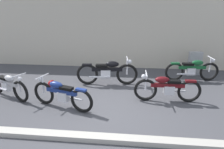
{
  "coord_description": "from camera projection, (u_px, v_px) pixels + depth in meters",
  "views": [
    {
      "loc": [
        0.75,
        -4.93,
        2.84
      ],
      "look_at": [
        0.1,
        1.47,
        0.55
      ],
      "focal_mm": 32.24,
      "sensor_mm": 36.0,
      "label": 1
    }
  ],
  "objects": [
    {
      "name": "motorcycle_maroon",
      "position": [
        167.0,
        88.0,
        6.03
      ],
      "size": [
        2.01,
        0.56,
        0.9
      ],
      "rotation": [
        0.0,
        0.0,
        3.16
      ],
      "color": "black",
      "rests_on": "ground_plane"
    },
    {
      "name": "stone_marker",
      "position": [
        195.0,
        64.0,
        8.3
      ],
      "size": [
        0.54,
        0.24,
        0.97
      ],
      "primitive_type": "cube",
      "rotation": [
        0.0,
        0.0,
        0.07
      ],
      "color": "#9E9EA3",
      "rests_on": "ground_plane"
    },
    {
      "name": "helmet",
      "position": [
        52.0,
        84.0,
        7.14
      ],
      "size": [
        0.27,
        0.27,
        0.27
      ],
      "primitive_type": "sphere",
      "color": "maroon",
      "rests_on": "ground_plane"
    },
    {
      "name": "motorcycle_blue",
      "position": [
        61.0,
        94.0,
        5.65
      ],
      "size": [
        1.91,
        0.79,
        0.89
      ],
      "rotation": [
        0.0,
        0.0,
        2.84
      ],
      "color": "black",
      "rests_on": "ground_plane"
    },
    {
      "name": "curb_strip",
      "position": [
        95.0,
        138.0,
        4.4
      ],
      "size": [
        18.0,
        0.24,
        0.12
      ],
      "primitive_type": "cube",
      "color": "#B7B2A8",
      "rests_on": "ground_plane"
    },
    {
      "name": "building_wall",
      "position": [
        116.0,
        33.0,
        9.07
      ],
      "size": [
        18.0,
        0.3,
        3.12
      ],
      "primitive_type": "cube",
      "color": "beige",
      "rests_on": "ground_plane"
    },
    {
      "name": "motorcycle_silver",
      "position": [
        8.0,
        85.0,
        6.29
      ],
      "size": [
        1.79,
        0.97,
        0.87
      ],
      "rotation": [
        0.0,
        0.0,
        -0.44
      ],
      "color": "black",
      "rests_on": "ground_plane"
    },
    {
      "name": "motorcycle_black",
      "position": [
        108.0,
        72.0,
        7.3
      ],
      "size": [
        2.23,
        0.62,
        1.0
      ],
      "rotation": [
        0.0,
        0.0,
        0.1
      ],
      "color": "black",
      "rests_on": "ground_plane"
    },
    {
      "name": "ground_plane",
      "position": [
        103.0,
        110.0,
        5.65
      ],
      "size": [
        40.0,
        40.0,
        0.0
      ],
      "primitive_type": "plane",
      "color": "#47474C"
    },
    {
      "name": "motorcycle_green",
      "position": [
        192.0,
        70.0,
        7.67
      ],
      "size": [
        2.05,
        0.57,
        0.92
      ],
      "rotation": [
        0.0,
        0.0,
        0.11
      ],
      "color": "black",
      "rests_on": "ground_plane"
    }
  ]
}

